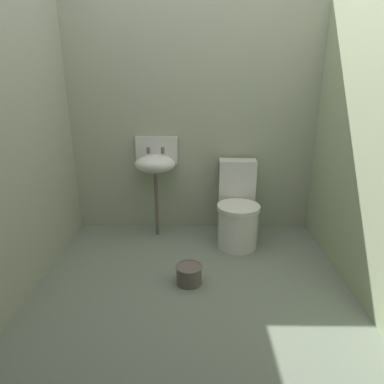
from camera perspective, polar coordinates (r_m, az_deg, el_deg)
ground_plane at (r=2.75m, az=-0.08°, el=-16.80°), size 2.84×2.74×0.08m
wall_back at (r=3.48m, az=0.20°, el=11.56°), size 2.84×0.10×2.24m
wall_left at (r=2.71m, az=-28.30°, el=7.17°), size 0.10×2.54×2.24m
wall_right at (r=2.68m, az=28.51°, el=7.03°), size 0.10×2.54×2.24m
toilet_near_wall at (r=3.32m, az=7.62°, el=-3.26°), size 0.42×0.61×0.78m
sink at (r=3.36m, az=-6.12°, el=4.87°), size 0.42×0.35×0.99m
bucket at (r=2.76m, az=-0.51°, el=-13.53°), size 0.21×0.21×0.16m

